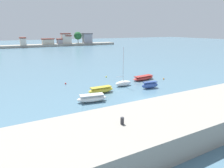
{
  "coord_description": "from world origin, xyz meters",
  "views": [
    {
      "loc": [
        -17.49,
        -20.92,
        10.1
      ],
      "look_at": [
        -1.67,
        8.77,
        0.75
      ],
      "focal_mm": 31.33,
      "sensor_mm": 36.0,
      "label": 1
    }
  ],
  "objects_px": {
    "moored_boat_2": "(123,83)",
    "moored_boat_3": "(150,85)",
    "moored_boat_0": "(92,98)",
    "mooring_bollard": "(122,121)",
    "mooring_buoy_1": "(164,79)",
    "mooring_buoy_2": "(106,77)",
    "mooring_buoy_0": "(66,83)",
    "moored_boat_4": "(143,78)",
    "moored_boat_1": "(101,90)"
  },
  "relations": [
    {
      "from": "mooring_buoy_0",
      "to": "mooring_buoy_2",
      "type": "bearing_deg",
      "value": 8.62
    },
    {
      "from": "moored_boat_1",
      "to": "mooring_bollard",
      "type": "bearing_deg",
      "value": -108.04
    },
    {
      "from": "mooring_buoy_1",
      "to": "moored_boat_0",
      "type": "bearing_deg",
      "value": -164.36
    },
    {
      "from": "moored_boat_2",
      "to": "moored_boat_3",
      "type": "distance_m",
      "value": 4.89
    },
    {
      "from": "moored_boat_1",
      "to": "moored_boat_4",
      "type": "relative_size",
      "value": 0.81
    },
    {
      "from": "moored_boat_4",
      "to": "mooring_buoy_0",
      "type": "xyz_separation_m",
      "value": [
        -15.26,
        4.32,
        -0.27
      ]
    },
    {
      "from": "moored_boat_2",
      "to": "mooring_buoy_1",
      "type": "height_order",
      "value": "moored_boat_2"
    },
    {
      "from": "mooring_buoy_1",
      "to": "mooring_bollard",
      "type": "bearing_deg",
      "value": -139.97
    },
    {
      "from": "moored_boat_3",
      "to": "mooring_bollard",
      "type": "bearing_deg",
      "value": -127.77
    },
    {
      "from": "moored_boat_4",
      "to": "mooring_buoy_0",
      "type": "bearing_deg",
      "value": 158.69
    },
    {
      "from": "moored_boat_2",
      "to": "moored_boat_3",
      "type": "height_order",
      "value": "moored_boat_2"
    },
    {
      "from": "moored_boat_3",
      "to": "mooring_buoy_2",
      "type": "distance_m",
      "value": 11.62
    },
    {
      "from": "moored_boat_2",
      "to": "mooring_buoy_1",
      "type": "relative_size",
      "value": 23.0
    },
    {
      "from": "moored_boat_4",
      "to": "mooring_buoy_2",
      "type": "bearing_deg",
      "value": 129.87
    },
    {
      "from": "mooring_buoy_0",
      "to": "moored_boat_4",
      "type": "bearing_deg",
      "value": -15.82
    },
    {
      "from": "moored_boat_3",
      "to": "moored_boat_4",
      "type": "bearing_deg",
      "value": 71.95
    },
    {
      "from": "moored_boat_4",
      "to": "mooring_buoy_2",
      "type": "xyz_separation_m",
      "value": [
        -5.83,
        5.75,
        -0.28
      ]
    },
    {
      "from": "mooring_bollard",
      "to": "moored_boat_3",
      "type": "height_order",
      "value": "mooring_bollard"
    },
    {
      "from": "moored_boat_1",
      "to": "moored_boat_3",
      "type": "bearing_deg",
      "value": -10.42
    },
    {
      "from": "mooring_bollard",
      "to": "moored_boat_0",
      "type": "relative_size",
      "value": 0.13
    },
    {
      "from": "mooring_buoy_0",
      "to": "mooring_buoy_1",
      "type": "xyz_separation_m",
      "value": [
        19.28,
        -6.0,
        0.0
      ]
    },
    {
      "from": "mooring_buoy_2",
      "to": "moored_boat_4",
      "type": "bearing_deg",
      "value": -44.64
    },
    {
      "from": "mooring_bollard",
      "to": "moored_boat_0",
      "type": "xyz_separation_m",
      "value": [
        2.18,
        12.14,
        -2.2
      ]
    },
    {
      "from": "moored_boat_3",
      "to": "mooring_buoy_0",
      "type": "bearing_deg",
      "value": 150.36
    },
    {
      "from": "moored_boat_3",
      "to": "mooring_buoy_1",
      "type": "bearing_deg",
      "value": 37.26
    },
    {
      "from": "mooring_bollard",
      "to": "mooring_buoy_0",
      "type": "distance_m",
      "value": 23.48
    },
    {
      "from": "mooring_bollard",
      "to": "moored_boat_3",
      "type": "xyz_separation_m",
      "value": [
        13.93,
        13.57,
        -2.14
      ]
    },
    {
      "from": "moored_boat_0",
      "to": "moored_boat_1",
      "type": "height_order",
      "value": "moored_boat_0"
    },
    {
      "from": "moored_boat_0",
      "to": "moored_boat_3",
      "type": "relative_size",
      "value": 1.36
    },
    {
      "from": "moored_boat_2",
      "to": "moored_boat_4",
      "type": "height_order",
      "value": "moored_boat_2"
    },
    {
      "from": "moored_boat_2",
      "to": "moored_boat_4",
      "type": "relative_size",
      "value": 1.33
    },
    {
      "from": "mooring_buoy_0",
      "to": "mooring_bollard",
      "type": "bearing_deg",
      "value": -93.23
    },
    {
      "from": "moored_boat_4",
      "to": "mooring_buoy_1",
      "type": "height_order",
      "value": "moored_boat_4"
    },
    {
      "from": "moored_boat_1",
      "to": "moored_boat_4",
      "type": "bearing_deg",
      "value": 18.27
    },
    {
      "from": "moored_boat_4",
      "to": "moored_boat_0",
      "type": "bearing_deg",
      "value": -160.1
    },
    {
      "from": "mooring_bollard",
      "to": "mooring_buoy_2",
      "type": "relative_size",
      "value": 2.07
    },
    {
      "from": "mooring_buoy_1",
      "to": "mooring_buoy_2",
      "type": "bearing_deg",
      "value": 142.95
    },
    {
      "from": "moored_boat_0",
      "to": "mooring_bollard",
      "type": "bearing_deg",
      "value": -90.75
    },
    {
      "from": "mooring_bollard",
      "to": "moored_boat_3",
      "type": "bearing_deg",
      "value": 44.23
    },
    {
      "from": "moored_boat_0",
      "to": "mooring_buoy_1",
      "type": "height_order",
      "value": "moored_boat_0"
    },
    {
      "from": "moored_boat_3",
      "to": "mooring_buoy_1",
      "type": "xyz_separation_m",
      "value": [
        6.66,
        3.73,
        -0.42
      ]
    },
    {
      "from": "moored_boat_0",
      "to": "mooring_buoy_0",
      "type": "bearing_deg",
      "value": 103.86
    },
    {
      "from": "mooring_bollard",
      "to": "moored_boat_0",
      "type": "distance_m",
      "value": 12.53
    },
    {
      "from": "mooring_buoy_1",
      "to": "mooring_buoy_2",
      "type": "height_order",
      "value": "mooring_buoy_1"
    },
    {
      "from": "moored_boat_2",
      "to": "moored_boat_3",
      "type": "relative_size",
      "value": 2.16
    },
    {
      "from": "mooring_bollard",
      "to": "moored_boat_0",
      "type": "height_order",
      "value": "mooring_bollard"
    },
    {
      "from": "moored_boat_0",
      "to": "moored_boat_2",
      "type": "bearing_deg",
      "value": 39.94
    },
    {
      "from": "moored_boat_1",
      "to": "mooring_buoy_0",
      "type": "xyz_separation_m",
      "value": [
        -3.75,
        8.05,
        -0.35
      ]
    },
    {
      "from": "moored_boat_0",
      "to": "mooring_buoy_1",
      "type": "relative_size",
      "value": 14.51
    },
    {
      "from": "mooring_bollard",
      "to": "mooring_buoy_1",
      "type": "relative_size",
      "value": 1.95
    }
  ]
}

